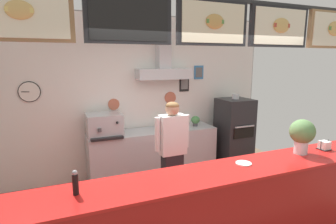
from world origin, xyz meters
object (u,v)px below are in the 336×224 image
object	(u,v)px
espresso_machine	(104,125)
basil_vase	(302,134)
potted_oregano	(168,121)
pizza_oven	(234,135)
condiment_plate	(244,163)
potted_sage	(195,120)
napkin_holder	(324,146)
pepper_grinder	(75,183)
shop_worker	(172,153)

from	to	relation	value
espresso_machine	basil_vase	world-z (taller)	basil_vase
potted_oregano	basil_vase	world-z (taller)	basil_vase
pizza_oven	condiment_plate	distance (m)	2.52
potted_sage	condiment_plate	xyz separation A→B (m)	(-0.61, -2.30, 0.03)
potted_sage	basil_vase	bearing A→B (deg)	-83.38
potted_sage	napkin_holder	size ratio (longest dim) A/B	1.42
basil_vase	pepper_grinder	size ratio (longest dim) A/B	1.93
potted_sage	condiment_plate	size ratio (longest dim) A/B	1.14
napkin_holder	shop_worker	bearing A→B (deg)	147.55
potted_oregano	pepper_grinder	size ratio (longest dim) A/B	1.07
basil_vase	shop_worker	bearing A→B (deg)	140.10
pizza_oven	basil_vase	bearing A→B (deg)	-103.73
pizza_oven	napkin_holder	world-z (taller)	pizza_oven
napkin_holder	pizza_oven	bearing A→B (deg)	87.44
napkin_holder	potted_oregano	bearing A→B (deg)	118.13
pepper_grinder	condiment_plate	distance (m)	1.81
shop_worker	pizza_oven	bearing A→B (deg)	-152.39
pepper_grinder	pizza_oven	bearing A→B (deg)	33.47
pizza_oven	shop_worker	size ratio (longest dim) A/B	0.94
shop_worker	potted_sage	size ratio (longest dim) A/B	8.20
pizza_oven	condiment_plate	size ratio (longest dim) A/B	8.83
potted_sage	pepper_grinder	bearing A→B (deg)	-136.11
pizza_oven	potted_oregano	bearing A→B (deg)	168.92
pizza_oven	napkin_holder	distance (m)	2.11
espresso_machine	potted_oregano	bearing A→B (deg)	2.78
shop_worker	condiment_plate	xyz separation A→B (m)	(0.41, -1.09, 0.18)
potted_oregano	napkin_holder	xyz separation A→B (m)	(1.25, -2.33, 0.06)
shop_worker	espresso_machine	distance (m)	1.43
napkin_holder	basil_vase	bearing A→B (deg)	179.36
shop_worker	basil_vase	size ratio (longest dim) A/B	3.80
potted_sage	pepper_grinder	size ratio (longest dim) A/B	0.90
potted_sage	napkin_holder	xyz separation A→B (m)	(0.68, -2.29, 0.08)
pizza_oven	napkin_holder	size ratio (longest dim) A/B	11.00
basil_vase	pepper_grinder	distance (m)	2.68
shop_worker	pepper_grinder	xyz separation A→B (m)	(-1.40, -1.11, 0.29)
potted_oregano	napkin_holder	bearing A→B (deg)	-61.87
potted_sage	napkin_holder	bearing A→B (deg)	-73.52
shop_worker	condiment_plate	size ratio (longest dim) A/B	9.34
potted_sage	shop_worker	bearing A→B (deg)	-130.15
shop_worker	basil_vase	world-z (taller)	shop_worker
potted_sage	basil_vase	xyz separation A→B (m)	(0.26, -2.28, 0.27)
pizza_oven	shop_worker	distance (m)	2.05
basil_vase	espresso_machine	bearing A→B (deg)	132.05
pizza_oven	espresso_machine	distance (m)	2.59
basil_vase	potted_sage	bearing A→B (deg)	96.62
condiment_plate	espresso_machine	bearing A→B (deg)	117.18
condiment_plate	shop_worker	bearing A→B (deg)	110.65
pizza_oven	condiment_plate	bearing A→B (deg)	-123.58
espresso_machine	pepper_grinder	bearing A→B (deg)	-105.35
basil_vase	pepper_grinder	xyz separation A→B (m)	(-2.68, -0.04, -0.14)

